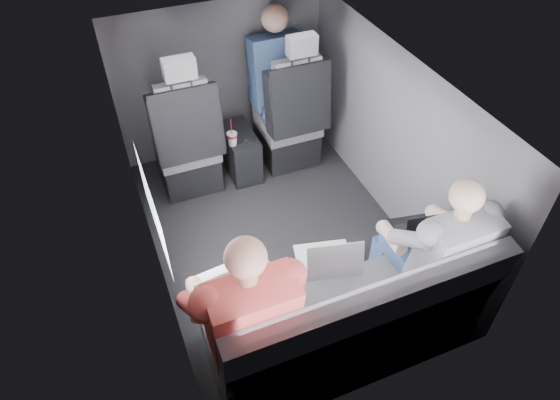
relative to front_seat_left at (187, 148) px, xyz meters
name	(u,v)px	position (x,y,z in m)	size (l,w,h in m)	color
floor	(279,237)	(0.45, -0.84, -0.40)	(2.60, 2.60, 0.00)	black
ceiling	(279,80)	(0.45, -0.84, 0.95)	(2.60, 2.60, 0.00)	#B2B2AD
panel_left	(146,205)	(-0.45, -0.84, 0.27)	(0.02, 2.60, 1.35)	#56565B
panel_right	(393,139)	(1.35, -0.84, 0.27)	(0.02, 2.60, 1.35)	#56565B
panel_front	(221,80)	(0.45, 0.46, 0.27)	(1.80, 0.02, 1.35)	#56565B
panel_back	(378,323)	(0.45, -2.14, 0.27)	(1.80, 0.02, 1.35)	#56565B
side_window	(153,209)	(-0.43, -1.14, 0.50)	(0.02, 0.75, 0.42)	white
seatbelt	(300,92)	(0.90, -0.17, 0.40)	(0.05, 0.01, 0.65)	black
front_seat_left	(187,148)	(0.00, 0.00, 0.00)	(0.52, 0.58, 1.26)	black
front_seat_right	(290,124)	(0.90, 0.00, 0.00)	(0.52, 0.58, 1.26)	black
center_console	(240,152)	(0.45, 0.04, -0.20)	(0.24, 0.48, 0.41)	black
rear_bench	(348,326)	(0.45, -1.90, -0.09)	(1.60, 0.57, 0.92)	slate
soda_cup	(232,138)	(0.35, -0.10, 0.06)	(0.08, 0.08, 0.25)	white
laptop_white	(221,286)	(-0.20, -1.59, 0.23)	(0.33, 0.32, 0.23)	white
laptop_silver	(328,258)	(0.42, -1.64, 0.23)	(0.36, 0.35, 0.23)	silver
laptop_black	(419,229)	(1.05, -1.64, 0.23)	(0.33, 0.31, 0.21)	black
passenger_rear_left	(244,312)	(-0.14, -1.81, 0.25)	(0.54, 0.65, 1.29)	#39383E
passenger_rear_right	(434,249)	(1.03, -1.81, 0.23)	(0.50, 0.62, 1.23)	navy
passenger_front_right	(275,72)	(0.87, 0.26, 0.36)	(0.43, 0.43, 0.90)	navy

